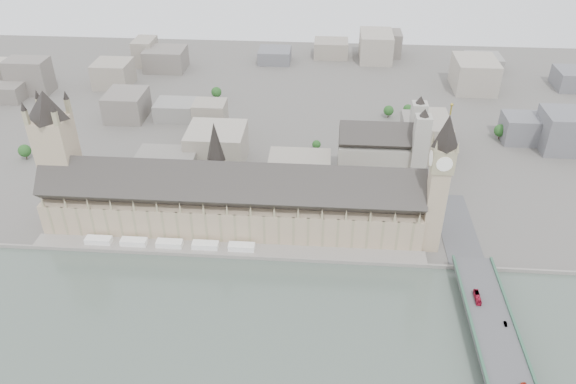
# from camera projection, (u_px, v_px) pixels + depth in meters

# --- Properties ---
(ground) EXTENTS (900.00, 900.00, 0.00)m
(ground) POSITION_uv_depth(u_px,v_px,m) (229.00, 244.00, 391.06)
(ground) COLOR #595651
(ground) RESTS_ON ground
(embankment_wall) EXTENTS (600.00, 1.50, 3.00)m
(embankment_wall) POSITION_uv_depth(u_px,v_px,m) (225.00, 256.00, 377.68)
(embankment_wall) COLOR gray
(embankment_wall) RESTS_ON ground
(river_terrace) EXTENTS (270.00, 15.00, 2.00)m
(river_terrace) POSITION_uv_depth(u_px,v_px,m) (227.00, 250.00, 384.23)
(river_terrace) COLOR gray
(river_terrace) RESTS_ON ground
(terrace_tents) EXTENTS (118.00, 7.00, 4.00)m
(terrace_tents) POSITION_uv_depth(u_px,v_px,m) (169.00, 243.00, 385.54)
(terrace_tents) COLOR white
(terrace_tents) RESTS_ON river_terrace
(palace_of_westminster) EXTENTS (265.00, 40.73, 55.44)m
(palace_of_westminster) POSITION_uv_depth(u_px,v_px,m) (232.00, 202.00, 395.29)
(palace_of_westminster) COLOR tan
(palace_of_westminster) RESTS_ON ground
(elizabeth_tower) EXTENTS (17.00, 17.00, 107.50)m
(elizabeth_tower) POSITION_uv_depth(u_px,v_px,m) (440.00, 175.00, 357.67)
(elizabeth_tower) COLOR tan
(elizabeth_tower) RESTS_ON ground
(victoria_tower) EXTENTS (30.00, 30.00, 100.00)m
(victoria_tower) POSITION_uv_depth(u_px,v_px,m) (57.00, 151.00, 390.62)
(victoria_tower) COLOR tan
(victoria_tower) RESTS_ON ground
(central_tower) EXTENTS (13.00, 13.00, 48.00)m
(central_tower) POSITION_uv_depth(u_px,v_px,m) (216.00, 153.00, 382.13)
(central_tower) COLOR tan
(central_tower) RESTS_ON ground
(westminster_bridge) EXTENTS (25.00, 325.00, 10.25)m
(westminster_bridge) POSITION_uv_depth(u_px,v_px,m) (497.00, 350.00, 304.78)
(westminster_bridge) COLOR #474749
(westminster_bridge) RESTS_ON ground
(westminster_abbey) EXTENTS (68.00, 36.00, 64.00)m
(westminster_abbey) POSITION_uv_depth(u_px,v_px,m) (383.00, 153.00, 450.18)
(westminster_abbey) COLOR #9F9B8F
(westminster_abbey) RESTS_ON ground
(city_skyline_inland) EXTENTS (720.00, 360.00, 38.00)m
(city_skyline_inland) POSITION_uv_depth(u_px,v_px,m) (266.00, 85.00, 586.18)
(city_skyline_inland) COLOR gray
(city_skyline_inland) RESTS_ON ground
(park_trees) EXTENTS (110.00, 30.00, 15.00)m
(park_trees) POSITION_uv_depth(u_px,v_px,m) (228.00, 189.00, 437.93)
(park_trees) COLOR #1E4819
(park_trees) RESTS_ON ground
(red_bus_north) EXTENTS (3.01, 11.96, 3.32)m
(red_bus_north) POSITION_uv_depth(u_px,v_px,m) (477.00, 297.00, 329.72)
(red_bus_north) COLOR maroon
(red_bus_north) RESTS_ON westminster_bridge
(car_silver) EXTENTS (1.57, 3.98, 1.29)m
(car_silver) POSITION_uv_depth(u_px,v_px,m) (506.00, 324.00, 313.31)
(car_silver) COLOR gray
(car_silver) RESTS_ON westminster_bridge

